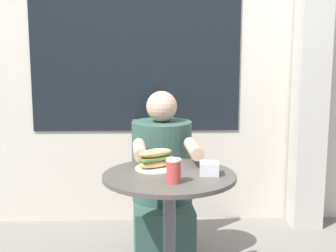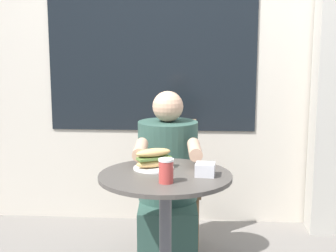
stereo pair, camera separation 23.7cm
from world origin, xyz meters
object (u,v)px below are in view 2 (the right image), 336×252
(sandwich_on_plate, at_px, (154,160))
(drink_cup, at_px, (166,171))
(cafe_table, at_px, (165,216))
(diner_chair, at_px, (170,173))
(seated_diner, at_px, (168,197))

(sandwich_on_plate, height_order, drink_cup, drink_cup)
(cafe_table, bearing_deg, diner_chair, 92.05)
(diner_chair, bearing_deg, sandwich_on_plate, 83.78)
(cafe_table, xyz_separation_m, drink_cup, (0.01, -0.14, 0.27))
(sandwich_on_plate, bearing_deg, diner_chair, 87.38)
(diner_chair, xyz_separation_m, sandwich_on_plate, (-0.03, -0.76, 0.28))
(diner_chair, bearing_deg, cafe_table, 88.45)
(cafe_table, height_order, seated_diner, seated_diner)
(diner_chair, relative_size, seated_diner, 0.79)
(seated_diner, bearing_deg, diner_chair, -92.26)
(diner_chair, height_order, sandwich_on_plate, diner_chair)
(sandwich_on_plate, distance_m, drink_cup, 0.25)
(diner_chair, distance_m, seated_diner, 0.35)
(cafe_table, bearing_deg, seated_diner, 92.54)
(drink_cup, bearing_deg, seated_diner, 93.22)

